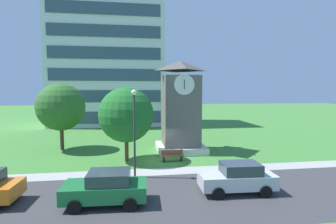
% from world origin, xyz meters
% --- Properties ---
extents(ground_plane, '(160.00, 160.00, 0.00)m').
position_xyz_m(ground_plane, '(0.00, 0.00, 0.00)').
color(ground_plane, '#3D7A33').
extents(street_asphalt, '(120.00, 7.20, 0.01)m').
position_xyz_m(street_asphalt, '(0.00, -7.05, 0.00)').
color(street_asphalt, '#38383A').
rests_on(street_asphalt, ground).
extents(kerb_strip, '(120.00, 1.60, 0.01)m').
position_xyz_m(kerb_strip, '(0.00, -2.65, 0.00)').
color(kerb_strip, '#9E9E99').
rests_on(kerb_strip, ground).
extents(office_building, '(17.84, 10.10, 22.40)m').
position_xyz_m(office_building, '(-6.18, 24.13, 11.20)').
color(office_building, silver).
rests_on(office_building, ground).
extents(clock_tower, '(4.38, 4.38, 8.43)m').
position_xyz_m(clock_tower, '(2.08, 3.21, 3.70)').
color(clock_tower, '#605B56').
rests_on(clock_tower, ground).
extents(park_bench, '(1.82, 0.55, 0.88)m').
position_xyz_m(park_bench, '(0.78, -0.11, 0.46)').
color(park_bench, brown).
rests_on(park_bench, ground).
extents(street_lamp, '(0.36, 0.36, 5.79)m').
position_xyz_m(street_lamp, '(-2.30, -3.58, 3.60)').
color(street_lamp, '#333338').
rests_on(street_lamp, ground).
extents(tree_near_tower, '(4.50, 4.50, 6.40)m').
position_xyz_m(tree_near_tower, '(-9.11, 5.20, 4.14)').
color(tree_near_tower, '#513823').
rests_on(tree_near_tower, ground).
extents(tree_streetside, '(4.43, 4.43, 5.99)m').
position_xyz_m(tree_streetside, '(-2.90, 0.51, 3.77)').
color(tree_streetside, '#513823').
rests_on(tree_streetside, ground).
extents(parked_car_green, '(4.21, 2.18, 1.69)m').
position_xyz_m(parked_car_green, '(-3.79, -7.39, 0.86)').
color(parked_car_green, '#1E6B38').
rests_on(parked_car_green, ground).
extents(parked_car_silver, '(4.26, 2.04, 1.69)m').
position_xyz_m(parked_car_silver, '(3.40, -6.92, 0.86)').
color(parked_car_silver, silver).
rests_on(parked_car_silver, ground).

